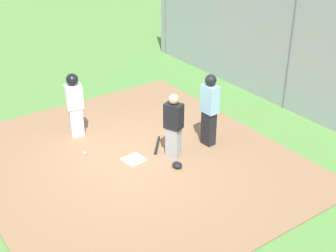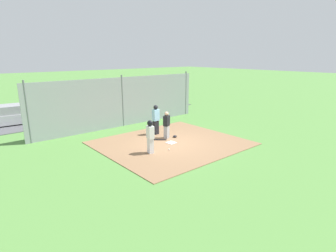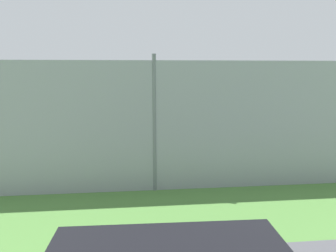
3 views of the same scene
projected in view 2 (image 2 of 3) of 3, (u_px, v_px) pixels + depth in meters
name	position (u px, v px, depth m)	size (l,w,h in m)	color
ground_plane	(171.00, 143.00, 14.45)	(140.00, 140.00, 0.00)	#51843D
dirt_infield	(171.00, 143.00, 14.45)	(7.20, 6.40, 0.03)	#896647
home_plate	(171.00, 143.00, 14.44)	(0.44, 0.44, 0.02)	white
catcher	(167.00, 125.00, 15.08)	(0.45, 0.40, 1.52)	#9E9EA3
umpire	(156.00, 119.00, 15.79)	(0.39, 0.28, 1.74)	black
runner	(150.00, 135.00, 12.72)	(0.33, 0.42, 1.61)	silver
baseball_bat	(159.00, 140.00, 14.88)	(0.06, 0.06, 0.77)	black
catcher_mask	(175.00, 136.00, 15.38)	(0.24, 0.20, 0.12)	black
baseball	(169.00, 149.00, 13.33)	(0.07, 0.07, 0.07)	white
backstop_fence	(123.00, 102.00, 17.63)	(12.00, 0.10, 3.35)	#93999E
parking_lot	(90.00, 113.00, 21.93)	(18.00, 5.20, 0.04)	#515156
parked_car_dark	(91.00, 106.00, 21.55)	(4.24, 1.97, 1.28)	black
parked_car_blue	(43.00, 110.00, 20.13)	(4.33, 2.15, 1.28)	#28428C
parked_car_silver	(4.00, 116.00, 18.06)	(4.34, 2.17, 1.28)	#B2B2B7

